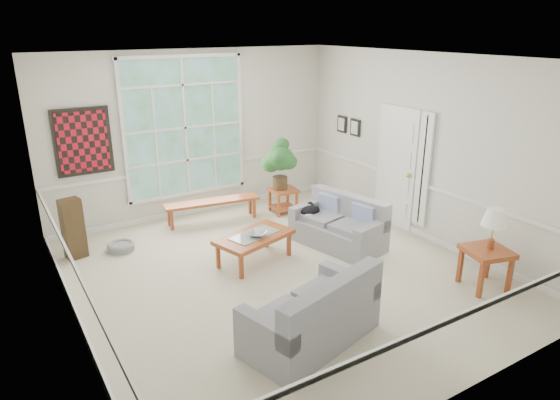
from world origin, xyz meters
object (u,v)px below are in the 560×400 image
Objects in this scene: loveseat_right at (338,222)px; coffee_table at (254,248)px; loveseat_front at (311,307)px; side_table at (485,268)px; end_table at (283,201)px.

coffee_table is (-1.42, 0.19, -0.18)m from loveseat_right.
loveseat_front is 2.72m from side_table.
coffee_table is at bearing 63.50° from loveseat_front.
loveseat_front is 1.35× the size of coffee_table.
side_table is (2.71, -0.23, -0.14)m from loveseat_front.
coffee_table is at bearing -133.64° from end_table.
end_table is at bearing 30.02° from coffee_table.
loveseat_right reaches higher than end_table.
coffee_table is 3.25m from side_table.
coffee_table is 2.13m from end_table.
loveseat_right is at bearing -23.92° from coffee_table.
end_table is at bearing 101.84° from side_table.
loveseat_front is at bearing 175.09° from side_table.
side_table is at bearing -81.09° from loveseat_right.
loveseat_right is 1.27× the size of coffee_table.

